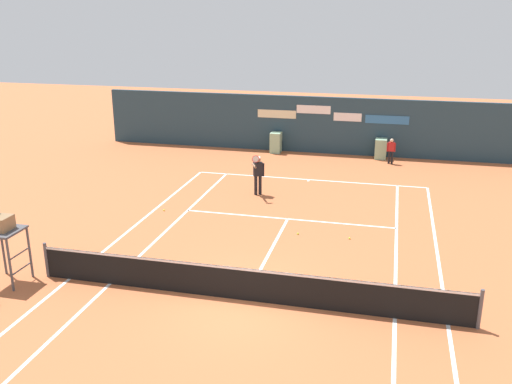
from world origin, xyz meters
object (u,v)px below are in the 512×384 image
(umpire_chair, at_px, (2,229))
(ball_kid_left_post, at_px, (391,149))
(tennis_ball_mid_court, at_px, (164,210))
(player_on_baseline, at_px, (258,172))
(tennis_ball_by_sideline, at_px, (298,234))
(tennis_ball_near_service_line, at_px, (350,238))

(umpire_chair, distance_m, ball_kid_left_post, 19.23)
(umpire_chair, xyz_separation_m, tennis_ball_mid_court, (2.01, 6.70, -1.60))
(umpire_chair, bearing_deg, player_on_baseline, 151.79)
(player_on_baseline, bearing_deg, tennis_ball_by_sideline, 94.27)
(player_on_baseline, relative_size, tennis_ball_mid_court, 27.66)
(ball_kid_left_post, height_order, tennis_ball_by_sideline, ball_kid_left_post)
(tennis_ball_by_sideline, bearing_deg, ball_kid_left_post, 74.20)
(tennis_ball_mid_court, xyz_separation_m, tennis_ball_near_service_line, (7.32, -1.14, 0.00))
(tennis_ball_mid_court, bearing_deg, tennis_ball_near_service_line, -8.87)
(tennis_ball_by_sideline, bearing_deg, tennis_ball_near_service_line, 0.40)
(ball_kid_left_post, bearing_deg, tennis_ball_near_service_line, 80.83)
(umpire_chair, bearing_deg, tennis_ball_by_sideline, 126.36)
(player_on_baseline, relative_size, tennis_ball_near_service_line, 27.66)
(ball_kid_left_post, distance_m, tennis_ball_mid_court, 12.68)
(ball_kid_left_post, xyz_separation_m, tennis_ball_by_sideline, (-2.98, -10.53, -0.72))
(tennis_ball_mid_court, height_order, tennis_ball_by_sideline, same)
(player_on_baseline, bearing_deg, tennis_ball_near_service_line, 109.75)
(tennis_ball_by_sideline, bearing_deg, umpire_chair, -143.64)
(ball_kid_left_post, height_order, tennis_ball_near_service_line, ball_kid_left_post)
(player_on_baseline, xyz_separation_m, ball_kid_left_post, (5.39, 6.53, -0.25))
(umpire_chair, height_order, tennis_ball_by_sideline, umpire_chair)
(player_on_baseline, xyz_separation_m, tennis_ball_near_service_line, (4.21, -3.99, -0.97))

